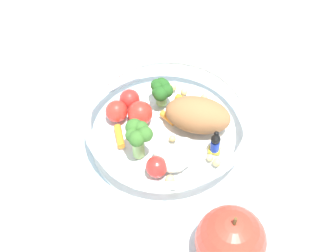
{
  "coord_description": "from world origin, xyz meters",
  "views": [
    {
      "loc": [
        -0.3,
        -0.26,
        0.53
      ],
      "look_at": [
        -0.01,
        0.01,
        0.03
      ],
      "focal_mm": 52.25,
      "sensor_mm": 36.0,
      "label": 1
    }
  ],
  "objects": [
    {
      "name": "folded_napkin",
      "position": [
        -0.01,
        0.2,
        0.0
      ],
      "size": [
        0.18,
        0.18,
        0.01
      ],
      "primitive_type": "cube",
      "rotation": [
        0.0,
        0.0,
        -0.3
      ],
      "color": "white",
      "rests_on": "ground_plane"
    },
    {
      "name": "ground_plane",
      "position": [
        0.0,
        0.0,
        0.0
      ],
      "size": [
        2.4,
        2.4,
        0.0
      ],
      "primitive_type": "plane",
      "color": "silver"
    },
    {
      "name": "loose_apple",
      "position": [
        -0.08,
        -0.15,
        0.04
      ],
      "size": [
        0.08,
        0.08,
        0.09
      ],
      "color": "#BC3828",
      "rests_on": "ground_plane"
    },
    {
      "name": "food_container",
      "position": [
        -0.01,
        0.01,
        0.03
      ],
      "size": [
        0.22,
        0.22,
        0.07
      ],
      "color": "white",
      "rests_on": "ground_plane"
    }
  ]
}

